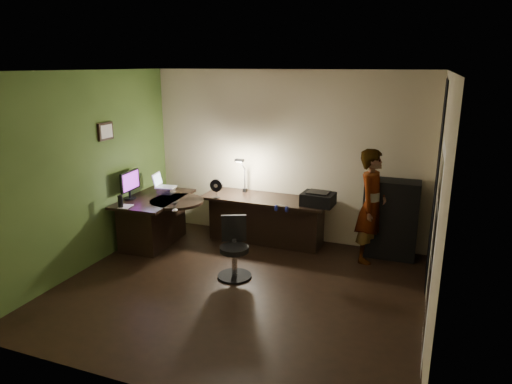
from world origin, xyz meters
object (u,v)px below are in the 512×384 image
(desk_right, at_px, (265,220))
(person, at_px, (372,206))
(desk_left, at_px, (155,221))
(monitor, at_px, (129,189))
(cabinet, at_px, (390,219))
(office_chair, at_px, (234,249))

(desk_right, xyz_separation_m, person, (1.65, -0.11, 0.45))
(desk_left, xyz_separation_m, monitor, (-0.30, -0.19, 0.55))
(desk_right, relative_size, cabinet, 1.72)
(person, bearing_deg, monitor, 114.13)
(desk_left, height_order, person, person)
(cabinet, xyz_separation_m, person, (-0.25, -0.26, 0.24))
(cabinet, relative_size, office_chair, 1.42)
(desk_left, xyz_separation_m, office_chair, (1.65, -0.65, 0.03))
(desk_right, bearing_deg, cabinet, 5.38)
(cabinet, relative_size, person, 0.71)
(cabinet, distance_m, office_chair, 2.38)
(desk_right, relative_size, person, 1.21)
(desk_left, distance_m, desk_right, 1.74)
(desk_right, distance_m, office_chair, 1.33)
(person, bearing_deg, desk_left, 111.92)
(desk_right, bearing_deg, person, -2.83)
(desk_left, bearing_deg, monitor, -149.49)
(cabinet, bearing_deg, desk_right, -176.14)
(monitor, height_order, person, person)
(monitor, distance_m, person, 3.63)
(desk_left, distance_m, monitor, 0.66)
(desk_left, xyz_separation_m, desk_right, (1.60, 0.68, -0.01))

